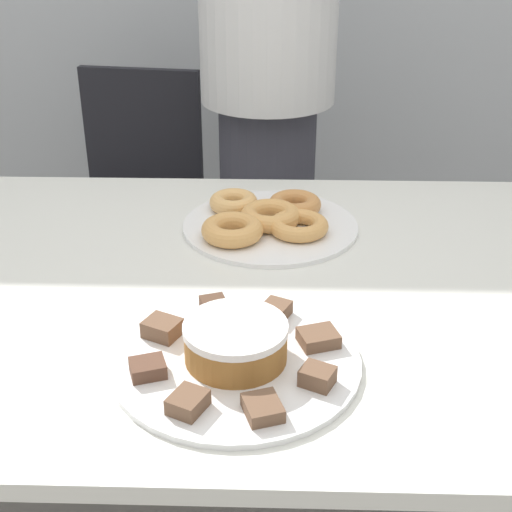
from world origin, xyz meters
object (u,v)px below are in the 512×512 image
object	(u,v)px
person_standing	(268,84)
plate_donuts	(270,226)
plate_cake	(236,361)
frosted_cake	(236,342)
office_chair_left	(135,221)

from	to	relation	value
person_standing	plate_donuts	world-z (taller)	person_standing
plate_cake	frosted_cake	xyz separation A→B (m)	(0.00, 0.00, 0.04)
person_standing	frosted_cake	size ratio (longest dim) A/B	10.58
person_standing	office_chair_left	size ratio (longest dim) A/B	1.93
person_standing	office_chair_left	distance (m)	0.65
office_chair_left	frosted_cake	bearing A→B (deg)	-63.81
office_chair_left	plate_cake	size ratio (longest dim) A/B	2.27
plate_donuts	person_standing	bearing A→B (deg)	91.41
person_standing	frosted_cake	bearing A→B (deg)	-91.64
person_standing	office_chair_left	xyz separation A→B (m)	(-0.44, 0.10, -0.48)
person_standing	plate_cake	distance (m)	1.13
person_standing	plate_donuts	distance (m)	0.65
person_standing	plate_cake	xyz separation A→B (m)	(-0.03, -1.12, -0.15)
office_chair_left	frosted_cake	distance (m)	1.33
office_chair_left	plate_cake	world-z (taller)	office_chair_left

